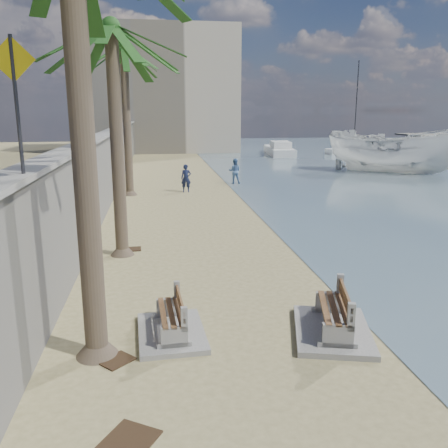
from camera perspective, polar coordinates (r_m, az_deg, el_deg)
ground_plane at (r=9.30m, az=9.63°, el=-17.29°), size 140.00×140.00×0.00m
seawall at (r=27.87m, az=-13.58°, el=6.97°), size 0.45×70.00×3.50m
wall_cap at (r=27.73m, az=-13.79°, el=10.66°), size 0.80×70.00×0.12m
end_building at (r=59.63m, az=-7.86°, el=15.54°), size 18.00×12.00×14.00m
bench_near at (r=10.69m, az=13.00°, el=-10.65°), size 2.12×2.65×0.97m
bench_far at (r=10.43m, az=-6.39°, el=-11.28°), size 1.51×2.12×0.86m
palm_mid at (r=15.84m, az=-13.45°, el=21.76°), size 5.00×5.00×8.10m
palm_back at (r=27.61m, az=-12.00°, el=19.82°), size 5.00×5.00×8.94m
pedestrian_sign at (r=9.41m, az=-23.85°, el=14.96°), size 0.78×0.07×2.40m
streetlight at (r=19.84m, az=-16.25°, el=18.51°), size 0.28×0.28×5.12m
person_a at (r=28.31m, az=-4.59°, el=5.75°), size 0.71×0.51×1.88m
person_b at (r=31.58m, az=1.30°, el=6.55°), size 1.02×0.87×1.84m
boat_cruiser at (r=39.46m, az=19.76°, el=8.54°), size 5.47×5.44×4.54m
yacht_near at (r=59.64m, az=24.91°, el=8.03°), size 4.00×11.13×1.50m
yacht_far at (r=53.29m, az=6.66°, el=8.68°), size 3.36×8.81×1.50m
sailboat_west at (r=55.97m, az=15.30°, el=8.52°), size 6.55×2.68×10.13m
debris_a at (r=7.73m, az=-11.65°, el=-24.42°), size 1.07×1.13×0.03m
debris_b at (r=9.78m, az=-12.77°, el=-15.73°), size 0.77×0.77×0.03m
debris_c at (r=16.89m, az=-11.10°, el=-2.99°), size 0.70×0.58×0.03m
debris_d at (r=11.46m, az=-7.27°, el=-10.94°), size 0.57×0.61×0.03m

